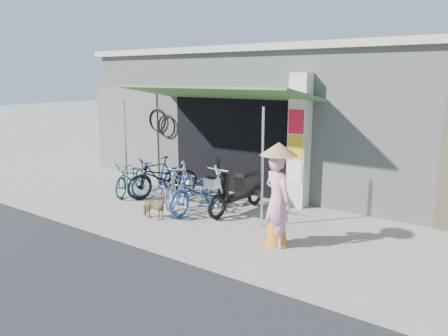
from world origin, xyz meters
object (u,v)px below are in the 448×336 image
Objects in this scene: bike_black at (163,178)px; bike_navy at (197,190)px; street_dog at (154,208)px; bike_teal at (131,177)px; moped at (238,190)px; nun at (278,196)px; bike_silver at (180,184)px; bike_blue at (157,176)px.

bike_black is 1.48m from bike_navy.
bike_navy is at bearing -32.81° from street_dog.
bike_teal is at bearing 47.52° from street_dog.
moped is (2.15, 0.11, 0.01)m from bike_black.
bike_black is 1.00× the size of nun.
bike_teal is at bearing 12.40° from nun.
bike_black is 0.88m from bike_silver.
bike_silver is 0.88× the size of moped.
bike_blue is 2.41m from moped.
street_dog is 0.33× the size of nun.
bike_silver is (1.73, -0.07, 0.08)m from bike_teal.
moped is (1.11, 1.50, 0.23)m from street_dog.
bike_blue is 0.26m from bike_black.
bike_teal is at bearing -140.63° from bike_black.
nun reaches higher than bike_navy.
moped is (3.05, 0.35, 0.07)m from bike_teal.
bike_blue is at bearing 162.82° from bike_navy.
street_dog is at bearing -97.51° from bike_silver.
moped reaches higher than bike_navy.
bike_navy is at bearing -29.17° from bike_silver.
bike_teal is 4.82m from nun.
street_dog is 1.88m from moped.
bike_black reaches higher than bike_blue.
bike_silver is 2.76× the size of street_dog.
bike_blue is 0.83× the size of moped.
bike_silver is at bearing 7.68° from nun.
bike_navy reaches higher than bike_teal.
bike_teal is at bearing -146.52° from bike_blue.
bike_navy is 0.94× the size of moped.
bike_blue is at bearing 2.43° from bike_teal.
bike_black is at bearing 140.25° from bike_silver.
nun is (2.98, -0.82, 0.40)m from bike_silver.
street_dog is (1.95, -1.15, -0.17)m from bike_teal.
bike_teal is 2.33m from bike_navy.
nun is (2.76, 0.26, 0.65)m from street_dog.
nun reaches higher than bike_teal.
moped reaches higher than bike_teal.
bike_blue is 0.86× the size of nun.
bike_navy reaches higher than street_dog.
street_dog is (1.30, -1.45, -0.22)m from bike_blue.
street_dog is at bearing -28.73° from bike_black.
bike_silver is at bearing -0.35° from street_dog.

